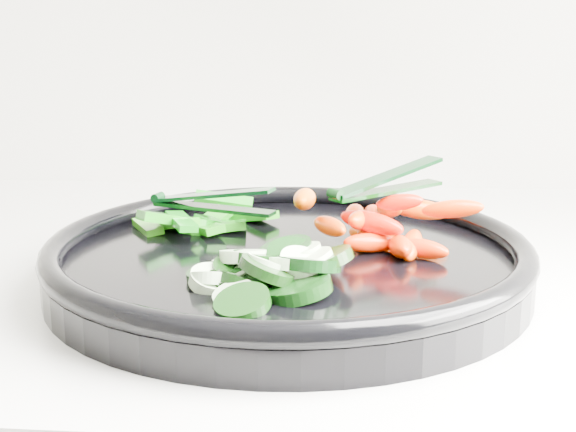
{
  "coord_description": "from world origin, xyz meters",
  "views": [
    {
      "loc": [
        0.6,
        1.03,
        1.14
      ],
      "look_at": [
        0.56,
        1.63,
        0.99
      ],
      "focal_mm": 50.0,
      "sensor_mm": 36.0,
      "label": 1
    }
  ],
  "objects": [
    {
      "name": "carrot_pile",
      "position": [
        0.63,
        1.66,
        0.97
      ],
      "size": [
        0.15,
        0.15,
        0.05
      ],
      "color": "#E63700",
      "rests_on": "veggie_tray"
    },
    {
      "name": "pepper_pile",
      "position": [
        0.47,
        1.69,
        0.96
      ],
      "size": [
        0.13,
        0.12,
        0.04
      ],
      "color": "#11740B",
      "rests_on": "veggie_tray"
    },
    {
      "name": "tong_carrot",
      "position": [
        0.63,
        1.66,
        1.0
      ],
      "size": [
        0.09,
        0.09,
        0.02
      ],
      "color": "black",
      "rests_on": "carrot_pile"
    },
    {
      "name": "tong_pepper",
      "position": [
        0.48,
        1.69,
        0.98
      ],
      "size": [
        0.11,
        0.05,
        0.02
      ],
      "color": "black",
      "rests_on": "pepper_pile"
    },
    {
      "name": "veggie_tray",
      "position": [
        0.56,
        1.63,
        0.95
      ],
      "size": [
        0.49,
        0.49,
        0.04
      ],
      "color": "black",
      "rests_on": "counter"
    },
    {
      "name": "cucumber_pile",
      "position": [
        0.54,
        1.55,
        0.96
      ],
      "size": [
        0.13,
        0.13,
        0.04
      ],
      "color": "black",
      "rests_on": "veggie_tray"
    }
  ]
}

